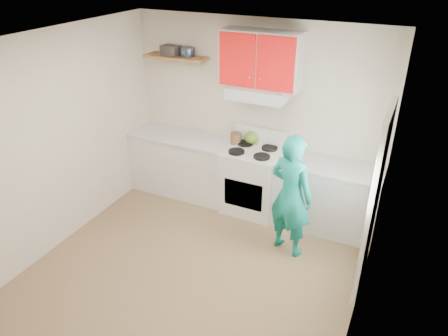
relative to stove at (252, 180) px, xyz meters
The scene contains 21 objects.
floor 1.64m from the stove, 93.63° to the right, with size 3.80×3.80×0.00m, color brown.
ceiling 2.66m from the stove, 93.63° to the right, with size 3.60×3.80×0.04m, color white.
back_wall 0.91m from the stove, 107.10° to the left, with size 3.60×0.04×2.60m, color beige.
front_wall 3.58m from the stove, 91.65° to the right, with size 3.60×0.04×2.60m, color beige.
left_wall 2.61m from the stove, 140.34° to the right, with size 0.04×3.80×2.60m, color beige.
right_wall 2.46m from the stove, 42.81° to the right, with size 0.04×3.80×2.60m, color beige.
door 1.97m from the stove, 27.58° to the right, with size 0.05×0.85×2.05m, color white.
door_glass 2.11m from the stove, 27.97° to the right, with size 0.01×0.55×0.95m, color white.
counter_left 1.14m from the stove, behind, with size 1.52×0.60×0.90m, color silver.
counter_right 1.04m from the stove, ahead, with size 1.32×0.60×0.90m, color silver.
stove is the anchor object (origin of this frame).
range_hood 1.24m from the stove, 90.00° to the left, with size 0.76×0.44×0.15m, color silver.
upper_cabinets 1.67m from the stove, 90.00° to the left, with size 1.02×0.33×0.70m, color red.
shelf 2.01m from the stove, behind, with size 0.90×0.30×0.04m, color brown.
books 2.13m from the stove, behind, with size 0.25×0.18×0.13m, color #40383B.
tin 1.98m from the stove, 169.12° to the left, with size 0.20×0.20×0.12m, color #333D4C.
kettle 0.60m from the stove, 116.75° to the left, with size 0.21×0.21×0.18m, color #587E23.
crock 0.63m from the stove, 158.64° to the left, with size 0.15×0.15×0.18m, color brown.
cutting_board 0.88m from the stove, ahead, with size 0.28×0.21×0.02m, color olive.
silicone_mat 1.37m from the stove, ahead, with size 0.29×0.24×0.01m, color red.
person 1.05m from the stove, 41.70° to the right, with size 0.56×0.37×1.55m, color #0E8377.
Camera 1 is at (1.98, -3.30, 3.37)m, focal length 34.18 mm.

